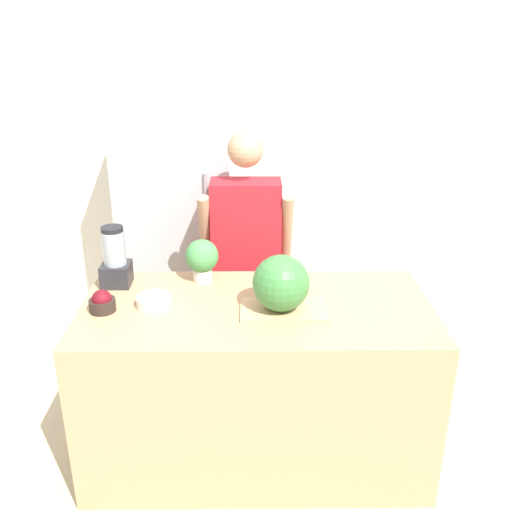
{
  "coord_description": "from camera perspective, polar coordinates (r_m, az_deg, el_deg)",
  "views": [
    {
      "loc": [
        -0.02,
        -2.09,
        2.2
      ],
      "look_at": [
        0.0,
        0.46,
        1.14
      ],
      "focal_mm": 40.0,
      "sensor_mm": 36.0,
      "label": 1
    }
  ],
  "objects": [
    {
      "name": "ground_plane",
      "position": [
        3.04,
        0.09,
        -23.97
      ],
      "size": [
        14.0,
        14.0,
        0.0
      ],
      "primitive_type": "plane",
      "color": "beige"
    },
    {
      "name": "counter_island",
      "position": [
        3.07,
        0.01,
        -12.43
      ],
      "size": [
        1.74,
        0.84,
        0.89
      ],
      "color": "tan",
      "rests_on": "ground_plane"
    },
    {
      "name": "potted_plant",
      "position": [
        3.06,
        -5.42,
        -0.21
      ],
      "size": [
        0.18,
        0.18,
        0.23
      ],
      "color": "beige",
      "rests_on": "counter_island"
    },
    {
      "name": "blender",
      "position": [
        3.09,
        -13.92,
        -0.35
      ],
      "size": [
        0.15,
        0.15,
        0.33
      ],
      "color": "#28282D",
      "rests_on": "counter_island"
    },
    {
      "name": "cutting_board",
      "position": [
        2.79,
        2.8,
        -5.36
      ],
      "size": [
        0.42,
        0.25,
        0.01
      ],
      "color": "tan",
      "rests_on": "counter_island"
    },
    {
      "name": "bowl_cream",
      "position": [
        2.86,
        -10.2,
        -4.38
      ],
      "size": [
        0.17,
        0.17,
        0.09
      ],
      "color": "white",
      "rests_on": "counter_island"
    },
    {
      "name": "bowl_cherries",
      "position": [
        2.87,
        -15.14,
        -4.5
      ],
      "size": [
        0.13,
        0.13,
        0.11
      ],
      "color": "#2D231E",
      "rests_on": "counter_island"
    },
    {
      "name": "watermelon",
      "position": [
        2.72,
        2.52,
        -2.72
      ],
      "size": [
        0.27,
        0.27,
        0.27
      ],
      "color": "#3D7F3D",
      "rests_on": "cutting_board"
    },
    {
      "name": "person",
      "position": [
        3.54,
        -0.98,
        -0.36
      ],
      "size": [
        0.56,
        0.26,
        1.62
      ],
      "color": "gray",
      "rests_on": "ground_plane"
    },
    {
      "name": "wall_back",
      "position": [
        4.36,
        -0.22,
        10.54
      ],
      "size": [
        8.0,
        0.06,
        2.6
      ],
      "color": "white",
      "rests_on": "ground_plane"
    },
    {
      "name": "refrigerator",
      "position": [
        4.14,
        -7.73,
        3.14
      ],
      "size": [
        0.77,
        0.71,
        1.69
      ],
      "color": "#B7B7BC",
      "rests_on": "ground_plane"
    }
  ]
}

